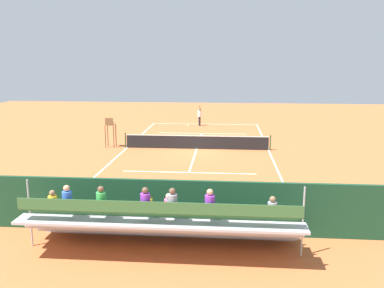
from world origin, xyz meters
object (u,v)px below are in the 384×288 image
object	(u,v)px
courtside_bench	(232,212)
tennis_player	(200,115)
equipment_bag	(180,221)
tennis_net	(197,142)
bleacher_stand	(161,222)
tennis_racket	(189,125)
tennis_ball_near	(213,130)
umpire_chair	(110,129)
tennis_ball_far	(216,130)

from	to	relation	value
courtside_bench	tennis_player	size ratio (longest dim) A/B	0.93
equipment_bag	tennis_player	distance (m)	23.50
tennis_net	courtside_bench	distance (m)	13.47
bleacher_stand	equipment_bag	world-z (taller)	bleacher_stand
equipment_bag	tennis_racket	size ratio (longest dim) A/B	1.54
equipment_bag	tennis_ball_near	distance (m)	20.82
bleacher_stand	tennis_ball_near	xyz separation A→B (m)	(-0.97, -22.84, -0.97)
umpire_chair	tennis_player	distance (m)	11.52
tennis_player	tennis_ball_far	xyz separation A→B (m)	(-1.61, 2.46, -0.98)
umpire_chair	tennis_ball_far	xyz separation A→B (m)	(-7.34, -7.53, -1.28)
tennis_net	tennis_racket	distance (m)	10.20
equipment_bag	tennis_racket	world-z (taller)	equipment_bag
tennis_net	tennis_ball_near	bearing A→B (deg)	-97.01
tennis_net	bleacher_stand	world-z (taller)	bleacher_stand
tennis_net	tennis_ball_far	world-z (taller)	tennis_net
tennis_racket	tennis_player	bearing A→B (deg)	179.83
tennis_net	tennis_ball_far	size ratio (longest dim) A/B	156.06
tennis_ball_near	equipment_bag	bearing A→B (deg)	88.34
courtside_bench	equipment_bag	xyz separation A→B (m)	(2.00, 0.13, -0.38)
tennis_net	bleacher_stand	size ratio (longest dim) A/B	1.14
tennis_player	tennis_ball_near	size ratio (longest dim) A/B	29.18
bleacher_stand	equipment_bag	xyz separation A→B (m)	(-0.36, -2.03, -0.82)
tennis_net	tennis_player	bearing A→B (deg)	-87.36
umpire_chair	tennis_racket	world-z (taller)	umpire_chair
bleacher_stand	tennis_racket	xyz separation A→B (m)	(1.44, -25.51, -0.99)
tennis_net	umpire_chair	bearing A→B (deg)	-0.77
equipment_bag	bleacher_stand	bearing A→B (deg)	79.81
bleacher_stand	tennis_racket	world-z (taller)	bleacher_stand
tennis_player	tennis_ball_far	bearing A→B (deg)	123.12
tennis_net	equipment_bag	size ratio (longest dim) A/B	11.44
tennis_net	equipment_bag	distance (m)	13.41
umpire_chair	tennis_ball_near	world-z (taller)	umpire_chair
equipment_bag	tennis_player	world-z (taller)	tennis_player
bleacher_stand	umpire_chair	xyz separation A→B (m)	(6.15, -15.51, 0.31)
bleacher_stand	umpire_chair	world-z (taller)	bleacher_stand
courtside_bench	equipment_bag	size ratio (longest dim) A/B	2.00
tennis_player	courtside_bench	bearing A→B (deg)	96.78
umpire_chair	tennis_ball_near	bearing A→B (deg)	-134.13
tennis_ball_near	tennis_ball_far	distance (m)	0.30
tennis_ball_far	courtside_bench	bearing A→B (deg)	93.21
equipment_bag	tennis_ball_far	xyz separation A→B (m)	(-0.83, -21.01, -0.15)
tennis_net	tennis_ball_far	xyz separation A→B (m)	(-1.14, -7.61, -0.47)
umpire_chair	equipment_bag	size ratio (longest dim) A/B	2.38
tennis_ball_near	tennis_racket	bearing A→B (deg)	-47.91
tennis_net	umpire_chair	world-z (taller)	umpire_chair
tennis_net	tennis_ball_far	bearing A→B (deg)	-98.54
courtside_bench	bleacher_stand	bearing A→B (deg)	42.37
equipment_bag	tennis_player	size ratio (longest dim) A/B	0.47
tennis_racket	equipment_bag	bearing A→B (deg)	94.39
tennis_player	tennis_ball_far	size ratio (longest dim) A/B	29.18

